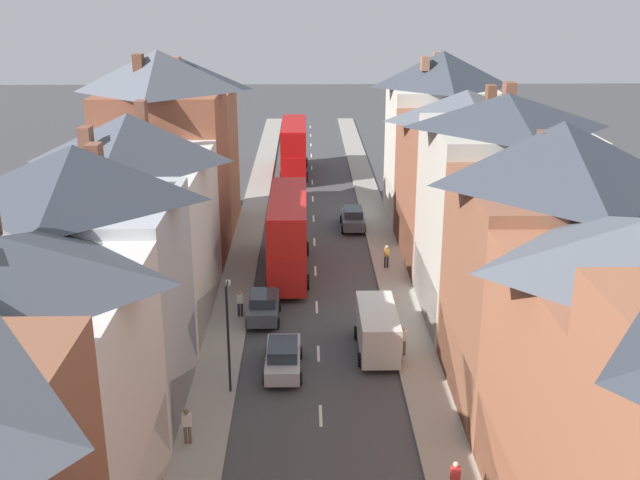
{
  "coord_description": "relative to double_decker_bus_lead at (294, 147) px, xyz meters",
  "views": [
    {
      "loc": [
        -0.59,
        -17.34,
        18.46
      ],
      "look_at": [
        0.34,
        31.4,
        1.74
      ],
      "focal_mm": 42.0,
      "sensor_mm": 36.0,
      "label": 1
    }
  ],
  "objects": [
    {
      "name": "pavement_left",
      "position": [
        -3.29,
        -19.18,
        -2.75
      ],
      "size": [
        2.2,
        104.0,
        0.14
      ],
      "primitive_type": "cube",
      "color": "gray",
      "rests_on": "ground"
    },
    {
      "name": "pavement_right",
      "position": [
        6.91,
        -19.18,
        -2.75
      ],
      "size": [
        2.2,
        104.0,
        0.14
      ],
      "primitive_type": "cube",
      "color": "gray",
      "rests_on": "ground"
    },
    {
      "name": "centre_line_dashes",
      "position": [
        1.81,
        -21.18,
        -2.81
      ],
      "size": [
        0.14,
        97.8,
        0.01
      ],
      "color": "silver",
      "rests_on": "ground"
    },
    {
      "name": "terrace_row_left",
      "position": [
        -8.38,
        -39.99,
        3.42
      ],
      "size": [
        8.0,
        55.38,
        14.47
      ],
      "color": "brown",
      "rests_on": "ground"
    },
    {
      "name": "terrace_row_right",
      "position": [
        12.0,
        -39.92,
        3.59
      ],
      "size": [
        8.0,
        57.71,
        13.78
      ],
      "color": "#A36042",
      "rests_on": "ground"
    },
    {
      "name": "double_decker_bus_lead",
      "position": [
        0.0,
        0.0,
        0.0
      ],
      "size": [
        2.74,
        10.8,
        5.3
      ],
      "color": "#B70F0F",
      "rests_on": "ground"
    },
    {
      "name": "double_decker_bus_mid_street",
      "position": [
        0.0,
        -27.38,
        0.0
      ],
      "size": [
        2.74,
        10.8,
        5.3
      ],
      "color": "red",
      "rests_on": "ground"
    },
    {
      "name": "car_near_blue",
      "position": [
        -1.29,
        -34.89,
        -1.96
      ],
      "size": [
        1.9,
        3.9,
        1.71
      ],
      "color": "#4C515B",
      "rests_on": "ground"
    },
    {
      "name": "car_near_silver",
      "position": [
        4.91,
        -17.81,
        -1.97
      ],
      "size": [
        1.9,
        4.43,
        1.69
      ],
      "color": "#4C515B",
      "rests_on": "ground"
    },
    {
      "name": "car_parked_left_a",
      "position": [
        0.01,
        -14.04,
        -2.0
      ],
      "size": [
        1.9,
        3.94,
        1.62
      ],
      "color": "#B7BABF",
      "rests_on": "ground"
    },
    {
      "name": "car_parked_right_a",
      "position": [
        0.01,
        -41.06,
        -2.0
      ],
      "size": [
        1.9,
        4.33,
        1.61
      ],
      "color": "#B7BABF",
      "rests_on": "ground"
    },
    {
      "name": "delivery_van",
      "position": [
        4.91,
        -39.0,
        -1.48
      ],
      "size": [
        2.2,
        5.2,
        2.41
      ],
      "color": "silver",
      "rests_on": "ground"
    },
    {
      "name": "pedestrian_near_right",
      "position": [
        6.7,
        -51.19,
        -1.78
      ],
      "size": [
        0.36,
        0.22,
        1.61
      ],
      "color": "#23232D",
      "rests_on": "pavement_right"
    },
    {
      "name": "pedestrian_mid_left",
      "position": [
        -3.83,
        -47.39,
        -1.78
      ],
      "size": [
        0.36,
        0.22,
        1.61
      ],
      "color": "brown",
      "rests_on": "pavement_left"
    },
    {
      "name": "pedestrian_mid_right",
      "position": [
        6.19,
        -39.68,
        -1.78
      ],
      "size": [
        0.36,
        0.22,
        1.61
      ],
      "color": "brown",
      "rests_on": "pavement_right"
    },
    {
      "name": "pedestrian_far_left",
      "position": [
        -2.66,
        -34.71,
        -1.78
      ],
      "size": [
        0.36,
        0.22,
        1.61
      ],
      "color": "#23232D",
      "rests_on": "pavement_left"
    },
    {
      "name": "pedestrian_far_right",
      "position": [
        6.65,
        -27.0,
        -1.78
      ],
      "size": [
        0.36,
        0.22,
        1.61
      ],
      "color": "#23232D",
      "rests_on": "pavement_right"
    },
    {
      "name": "street_lamp",
      "position": [
        -2.44,
        -43.03,
        0.43
      ],
      "size": [
        0.2,
        1.12,
        5.5
      ],
      "color": "black",
      "rests_on": "ground"
    }
  ]
}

